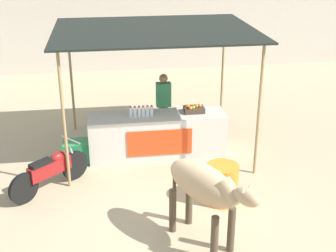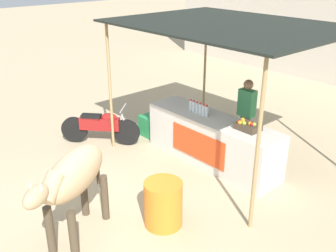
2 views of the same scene
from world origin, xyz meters
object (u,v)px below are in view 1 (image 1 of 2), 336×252
at_px(fruit_crate, 194,109).
at_px(motorcycle_parked, 51,170).
at_px(cow, 205,187).
at_px(vendor_behind_counter, 164,107).
at_px(cooler_box, 78,152).
at_px(stall_counter, 157,135).
at_px(water_barrel, 222,184).

distance_m(fruit_crate, motorcycle_parked, 3.35).
relative_size(cow, motorcycle_parked, 1.24).
xyz_separation_m(fruit_crate, vendor_behind_counter, (-0.58, 0.71, -0.19)).
relative_size(vendor_behind_counter, cooler_box, 2.75).
distance_m(vendor_behind_counter, cooler_box, 2.26).
xyz_separation_m(stall_counter, cooler_box, (-1.76, -0.10, -0.24)).
bearing_deg(motorcycle_parked, water_barrel, -15.59).
distance_m(stall_counter, cooler_box, 1.78).
bearing_deg(fruit_crate, vendor_behind_counter, 129.32).
relative_size(stall_counter, cooler_box, 5.00).
distance_m(vendor_behind_counter, motorcycle_parked, 3.18).
height_order(water_barrel, cow, cow).
bearing_deg(cow, cooler_box, 123.48).
bearing_deg(cow, stall_counter, 96.01).
distance_m(fruit_crate, cow, 3.36).
height_order(stall_counter, fruit_crate, fruit_crate).
distance_m(fruit_crate, vendor_behind_counter, 0.93).
relative_size(fruit_crate, cooler_box, 0.73).
xyz_separation_m(water_barrel, cow, (-0.59, -1.17, 0.66)).
relative_size(vendor_behind_counter, cow, 0.95).
bearing_deg(water_barrel, cow, -116.98).
xyz_separation_m(cooler_box, cow, (2.10, -3.18, 0.79)).
distance_m(water_barrel, motorcycle_parked, 3.27).
bearing_deg(water_barrel, fruit_crate, 93.16).
distance_m(water_barrel, cow, 1.47).
distance_m(stall_counter, motorcycle_parked, 2.53).
xyz_separation_m(fruit_crate, water_barrel, (0.12, -2.16, -0.66)).
distance_m(stall_counter, fruit_crate, 0.99).
distance_m(cooler_box, cow, 3.90).
bearing_deg(stall_counter, cooler_box, -176.84).
bearing_deg(stall_counter, cow, -83.99).
xyz_separation_m(cooler_box, water_barrel, (2.70, -2.01, 0.13)).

